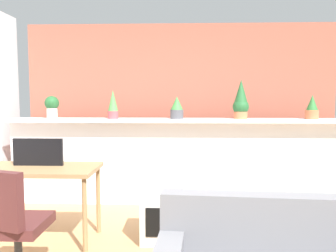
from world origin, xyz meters
name	(u,v)px	position (x,y,z in m)	size (l,w,h in m)	color
divider_wall	(180,163)	(0.00, 2.00, 0.55)	(4.51, 0.16, 1.11)	white
plant_shelf	(180,120)	(0.00, 1.96, 1.13)	(4.51, 0.40, 0.04)	white
brick_wall_behind	(180,109)	(0.00, 2.60, 1.25)	(4.51, 0.10, 2.50)	#9E5442
potted_plant_0	(52,106)	(-1.69, 1.94, 1.31)	(0.19, 0.19, 0.30)	silver
potted_plant_1	(113,105)	(-0.87, 1.92, 1.33)	(0.14, 0.14, 0.37)	#B7474C
potted_plant_2	(177,108)	(-0.04, 1.95, 1.29)	(0.17, 0.17, 0.29)	#4C4C51
potted_plant_3	(241,101)	(0.79, 1.99, 1.38)	(0.21, 0.21, 0.51)	#C66B42
potted_plant_4	(312,108)	(1.70, 1.96, 1.29)	(0.17, 0.17, 0.31)	#C66B42
desk	(41,176)	(-1.35, 0.74, 0.67)	(1.10, 0.60, 0.75)	#99754C
tv_monitor	(38,152)	(-1.41, 0.82, 0.89)	(0.50, 0.04, 0.27)	black
office_chair	(12,235)	(-1.26, -0.02, 0.39)	(0.50, 0.50, 0.91)	#262628
side_cube_shelf	(162,215)	(-0.18, 0.83, 0.25)	(0.40, 0.41, 0.50)	silver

